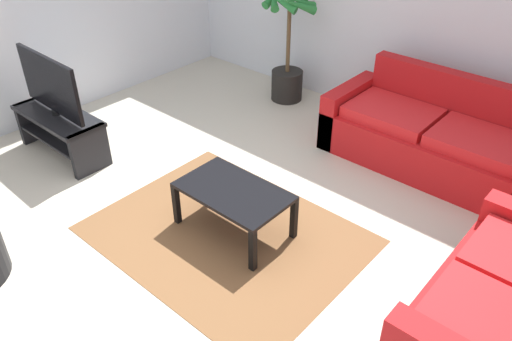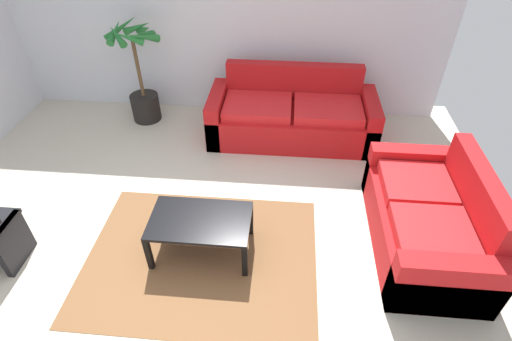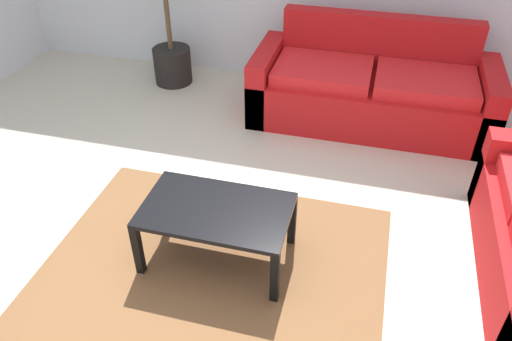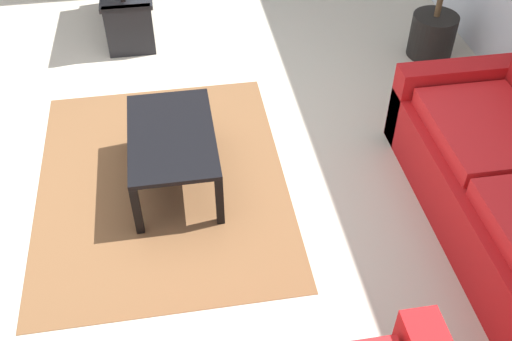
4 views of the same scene
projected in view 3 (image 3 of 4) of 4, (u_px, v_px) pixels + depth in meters
ground_plane at (189, 274)px, 3.23m from camera, size 6.60×6.60×0.00m
couch_main at (371, 90)px, 4.62m from camera, size 2.17×0.90×0.90m
coffee_table at (216, 215)px, 3.14m from camera, size 0.93×0.57×0.42m
area_rug at (214, 266)px, 3.28m from camera, size 2.20×1.70×0.01m
potted_palm at (169, 30)px, 5.10m from camera, size 0.76×0.74×1.40m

